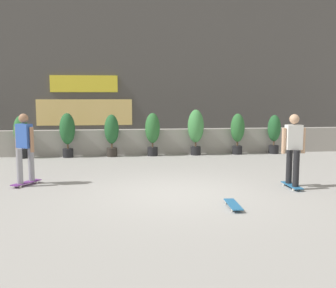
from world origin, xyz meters
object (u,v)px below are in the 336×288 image
Objects in this scene: potted_plant_0 at (21,134)px; potted_plant_3 at (153,131)px; potted_plant_1 at (67,132)px; potted_plant_5 at (238,131)px; potted_plant_6 at (274,132)px; skateboard_near_camera at (233,204)px; skater_far_right at (293,147)px; potted_plant_4 at (196,128)px; skater_foreground at (25,146)px; potted_plant_2 at (112,132)px.

potted_plant_3 is at bearing 0.00° from potted_plant_0.
potted_plant_1 reaches higher than potted_plant_5.
potted_plant_0 is 4.45m from potted_plant_3.
potted_plant_6 is 7.69m from skateboard_near_camera.
potted_plant_4 is at bearing 102.53° from skater_far_right.
potted_plant_0 is 4.45m from skater_foreground.
potted_plant_4 is at bearing 41.29° from skater_foreground.
potted_plant_5 is at bearing 86.44° from skater_far_right.
potted_plant_3 is at bearing 0.00° from potted_plant_1.
potted_plant_6 is 0.83× the size of skater_foreground.
skater_far_right is (5.66, -5.39, 0.06)m from potted_plant_1.
potted_plant_0 is 1.78× the size of skateboard_near_camera.
skater_far_right reaches higher than potted_plant_3.
skater_far_right reaches higher than skateboard_near_camera.
skater_far_right is (-1.71, -5.39, 0.13)m from potted_plant_6.
potted_plant_1 is 1.04× the size of potted_plant_2.
potted_plant_6 is at bearing 72.39° from skater_far_right.
potted_plant_6 is at bearing 62.71° from skateboard_near_camera.
potted_plant_2 is 1.04× the size of potted_plant_6.
potted_plant_1 reaches higher than skateboard_near_camera.
skater_far_right reaches higher than potted_plant_1.
potted_plant_4 is 2.91m from potted_plant_6.
potted_plant_4 reaches higher than potted_plant_1.
potted_plant_0 is at bearing -180.00° from potted_plant_4.
potted_plant_3 is 0.89× the size of skater_foreground.
potted_plant_6 is 1.74× the size of skateboard_near_camera.
skater_foreground reaches higher than potted_plant_6.
skateboard_near_camera is at bearing -141.80° from skater_far_right.
potted_plant_3 is 0.89× the size of skater_far_right.
potted_plant_0 is 0.99× the size of potted_plant_2.
potted_plant_6 reaches higher than skateboard_near_camera.
skater_far_right is at bearing -9.84° from skater_foreground.
skater_foreground is at bearing -151.09° from potted_plant_6.
potted_plant_0 is at bearing -180.00° from potted_plant_2.
potted_plant_4 is 0.95× the size of skater_far_right.
potted_plant_2 is 6.81m from skater_far_right.
potted_plant_5 reaches higher than potted_plant_0.
potted_plant_4 reaches higher than skateboard_near_camera.
potted_plant_2 is (3.02, 0.00, 0.01)m from potted_plant_0.
potted_plant_0 is 0.85× the size of skater_foreground.
skateboard_near_camera is (0.94, -6.80, -0.81)m from potted_plant_3.
potted_plant_5 is 1.04× the size of potted_plant_6.
potted_plant_1 is 2.92m from potted_plant_3.
skater_far_right reaches higher than potted_plant_0.
potted_plant_1 is 1.88× the size of skateboard_near_camera.
potted_plant_2 is at bearing 109.12° from skateboard_near_camera.
potted_plant_4 reaches higher than potted_plant_6.
potted_plant_2 reaches higher than potted_plant_6.
skateboard_near_camera is at bearing -70.88° from potted_plant_2.
skateboard_near_camera is (4.32, -2.48, -0.88)m from skater_foreground.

